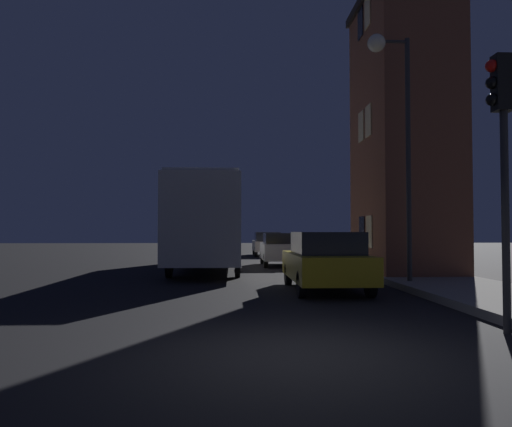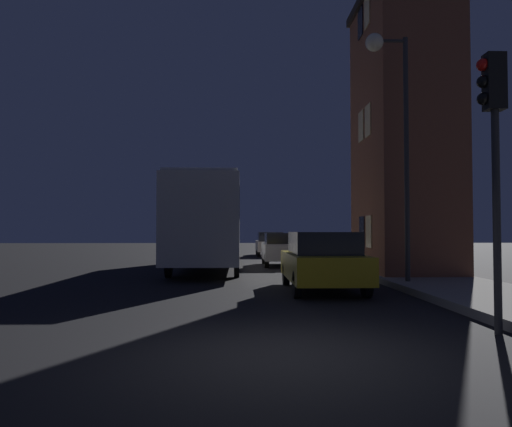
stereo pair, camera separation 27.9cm
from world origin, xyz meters
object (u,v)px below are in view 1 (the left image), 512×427
at_px(streetlamp, 392,99).
at_px(car_near_lane, 325,260).
at_px(traffic_light, 502,133).
at_px(car_mid_lane, 281,249).
at_px(bus, 209,218).
at_px(car_far_lane, 267,243).

relative_size(streetlamp, car_near_lane, 1.62).
relative_size(traffic_light, car_mid_lane, 1.16).
height_order(streetlamp, traffic_light, streetlamp).
bearing_deg(car_near_lane, car_mid_lane, 91.56).
relative_size(bus, car_near_lane, 2.68).
relative_size(traffic_light, bus, 0.38).
bearing_deg(car_far_lane, traffic_light, -85.33).
relative_size(traffic_light, car_near_lane, 1.01).
bearing_deg(car_far_lane, bus, -106.11).
xyz_separation_m(bus, car_mid_lane, (3.21, 1.83, -1.35)).
distance_m(bus, car_far_lane, 11.74).
height_order(traffic_light, car_near_lane, traffic_light).
distance_m(car_near_lane, car_mid_lane, 9.66).
height_order(bus, car_near_lane, bus).
height_order(traffic_light, car_mid_lane, traffic_light).
distance_m(streetlamp, car_far_lane, 18.98).
bearing_deg(traffic_light, car_near_lane, 107.56).
bearing_deg(bus, traffic_light, -68.65).
xyz_separation_m(car_near_lane, car_mid_lane, (-0.26, 9.66, -0.03)).
bearing_deg(car_near_lane, traffic_light, -72.44).
xyz_separation_m(traffic_light, bus, (-5.25, 13.43, -1.02)).
bearing_deg(traffic_light, car_far_lane, 94.67).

